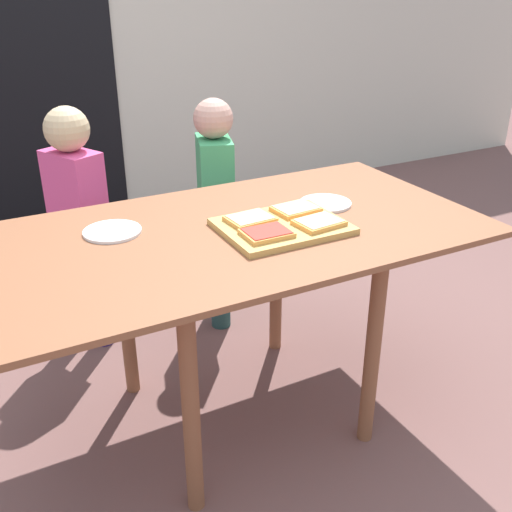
{
  "coord_description": "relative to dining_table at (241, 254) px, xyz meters",
  "views": [
    {
      "loc": [
        -0.79,
        -1.62,
        1.52
      ],
      "look_at": [
        0.06,
        0.0,
        0.65
      ],
      "focal_mm": 41.88,
      "sensor_mm": 36.0,
      "label": 1
    }
  ],
  "objects": [
    {
      "name": "pizza_slice_far_left",
      "position": [
        0.03,
        -0.01,
        0.12
      ],
      "size": [
        0.15,
        0.13,
        0.02
      ],
      "color": "#E69E4A",
      "rests_on": "cutting_board"
    },
    {
      "name": "house_door",
      "position": [
        -0.2,
        2.28,
        0.34
      ],
      "size": [
        0.9,
        0.02,
        2.0
      ],
      "primitive_type": "cube",
      "color": "black",
      "rests_on": "ground"
    },
    {
      "name": "pizza_slice_far_right",
      "position": [
        0.21,
        0.0,
        0.12
      ],
      "size": [
        0.15,
        0.13,
        0.02
      ],
      "color": "#E69E4A",
      "rests_on": "cutting_board"
    },
    {
      "name": "ground_plane",
      "position": [
        0.0,
        0.0,
        -0.66
      ],
      "size": [
        16.0,
        16.0,
        0.0
      ],
      "primitive_type": "plane",
      "color": "brown"
    },
    {
      "name": "house_wall_back",
      "position": [
        0.0,
        2.39,
        0.6
      ],
      "size": [
        8.0,
        0.2,
        2.54
      ],
      "primitive_type": "cube",
      "color": "beige",
      "rests_on": "ground"
    },
    {
      "name": "pizza_slice_near_left",
      "position": [
        0.02,
        -0.14,
        0.12
      ],
      "size": [
        0.15,
        0.12,
        0.02
      ],
      "color": "#E69E4A",
      "rests_on": "cutting_board"
    },
    {
      "name": "child_left",
      "position": [
        -0.37,
        0.78,
        -0.05
      ],
      "size": [
        0.23,
        0.28,
        1.05
      ],
      "color": "navy",
      "rests_on": "ground"
    },
    {
      "name": "dining_table",
      "position": [
        0.0,
        0.0,
        0.0
      ],
      "size": [
        1.6,
        0.87,
        0.76
      ],
      "color": "brown",
      "rests_on": "ground"
    },
    {
      "name": "cutting_board",
      "position": [
        0.12,
        -0.07,
        0.1
      ],
      "size": [
        0.4,
        0.31,
        0.02
      ],
      "primitive_type": "cube",
      "color": "tan",
      "rests_on": "dining_table"
    },
    {
      "name": "plate_white_right",
      "position": [
        0.37,
        0.05,
        0.1
      ],
      "size": [
        0.19,
        0.19,
        0.01
      ],
      "primitive_type": "cylinder",
      "color": "silver",
      "rests_on": "dining_table"
    },
    {
      "name": "child_right",
      "position": [
        0.21,
        0.67,
        -0.06
      ],
      "size": [
        0.21,
        0.27,
        1.05
      ],
      "color": "#234543",
      "rests_on": "ground"
    },
    {
      "name": "plate_white_left",
      "position": [
        -0.38,
        0.16,
        0.1
      ],
      "size": [
        0.19,
        0.19,
        0.01
      ],
      "primitive_type": "cylinder",
      "color": "white",
      "rests_on": "dining_table"
    },
    {
      "name": "pizza_slice_near_right",
      "position": [
        0.21,
        -0.14,
        0.12
      ],
      "size": [
        0.16,
        0.13,
        0.02
      ],
      "color": "#E69E4A",
      "rests_on": "cutting_board"
    }
  ]
}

